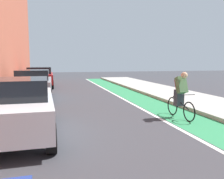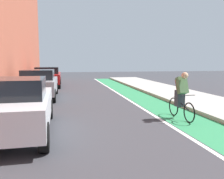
{
  "view_description": "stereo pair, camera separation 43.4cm",
  "coord_description": "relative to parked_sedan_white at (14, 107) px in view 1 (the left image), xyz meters",
  "views": [
    {
      "loc": [
        -1.58,
        4.08,
        1.97
      ],
      "look_at": [
        0.41,
        12.13,
        0.98
      ],
      "focal_mm": 38.05,
      "sensor_mm": 36.0,
      "label": 1
    },
    {
      "loc": [
        -1.15,
        3.99,
        1.97
      ],
      "look_at": [
        0.41,
        12.13,
        0.98
      ],
      "focal_mm": 38.05,
      "sensor_mm": 36.0,
      "label": 2
    }
  ],
  "objects": [
    {
      "name": "lane_divider_stripe",
      "position": [
        4.55,
        3.64,
        -0.78
      ],
      "size": [
        0.12,
        32.55,
        0.0
      ],
      "primitive_type": "cube",
      "color": "white",
      "rests_on": "ground"
    },
    {
      "name": "ground_plane",
      "position": [
        2.6,
        1.64,
        -0.79
      ],
      "size": [
        71.61,
        71.61,
        0.0
      ],
      "primitive_type": "plane",
      "color": "#38383D"
    },
    {
      "name": "parked_sedan_silver",
      "position": [
        -0.0,
        6.37,
        -0.0
      ],
      "size": [
        1.85,
        4.25,
        1.53
      ],
      "color": "#9EA0A8",
      "rests_on": "ground"
    },
    {
      "name": "parked_sedan_red",
      "position": [
        -0.0,
        12.46,
        0.0
      ],
      "size": [
        2.05,
        4.8,
        1.53
      ],
      "color": "red",
      "rests_on": "ground"
    },
    {
      "name": "parked_sedan_white",
      "position": [
        0.0,
        0.0,
        0.0
      ],
      "size": [
        2.12,
        4.28,
        1.53
      ],
      "color": "silver",
      "rests_on": "ground"
    },
    {
      "name": "sidewalk_right",
      "position": [
        7.81,
        3.64,
        -0.72
      ],
      "size": [
        3.11,
        32.55,
        0.14
      ],
      "primitive_type": "cube",
      "color": "#A8A59E",
      "rests_on": "ground"
    },
    {
      "name": "bike_lane_paint",
      "position": [
        5.45,
        3.64,
        -0.78
      ],
      "size": [
        1.6,
        32.55,
        0.0
      ],
      "primitive_type": "cube",
      "color": "#2D8451",
      "rests_on": "ground"
    },
    {
      "name": "cyclist_trailing",
      "position": [
        5.27,
        0.75,
        0.06
      ],
      "size": [
        0.48,
        1.71,
        1.61
      ],
      "color": "black",
      "rests_on": "ground"
    }
  ]
}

